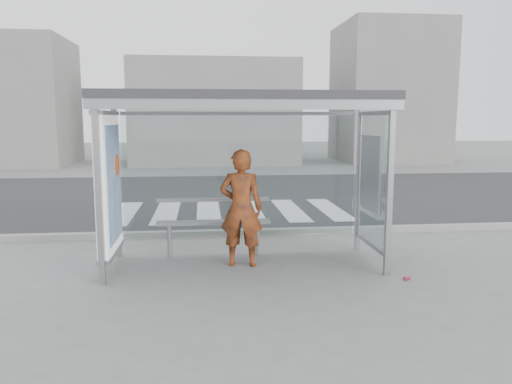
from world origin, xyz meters
TOP-DOWN VIEW (x-y plane):
  - ground at (0.00, 0.00)m, footprint 80.00×80.00m
  - road at (0.00, 7.00)m, footprint 30.00×10.00m
  - curb at (0.00, 1.95)m, footprint 30.00×0.18m
  - crosswalk at (0.00, 4.50)m, footprint 5.55×3.00m
  - bus_shelter at (-0.37, 0.06)m, footprint 4.25×1.65m
  - building_left at (-10.00, 18.00)m, footprint 6.00×5.00m
  - building_center at (0.00, 18.00)m, footprint 8.00×5.00m
  - building_right at (9.00, 18.00)m, footprint 5.00×5.00m
  - person at (-0.05, -0.00)m, footprint 0.72×0.54m
  - bench at (-0.46, 0.58)m, footprint 1.85×0.23m
  - soda_can at (2.20, -0.96)m, footprint 0.12×0.11m

SIDE VIEW (x-z plane):
  - ground at x=0.00m, z-range 0.00..0.00m
  - crosswalk at x=0.00m, z-range 0.00..0.00m
  - road at x=0.00m, z-range 0.00..0.01m
  - soda_can at x=2.20m, z-range 0.00..0.06m
  - curb at x=0.00m, z-range 0.00..0.12m
  - bench at x=-0.46m, z-range 0.09..1.04m
  - person at x=-0.05m, z-range 0.00..1.79m
  - bus_shelter at x=-0.37m, z-range 0.67..3.29m
  - building_center at x=0.00m, z-range 0.00..5.00m
  - building_left at x=-10.00m, z-range 0.00..6.00m
  - building_right at x=9.00m, z-range 0.00..7.00m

